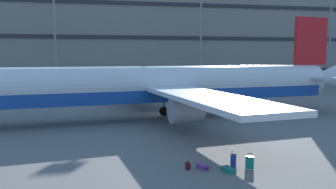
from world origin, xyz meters
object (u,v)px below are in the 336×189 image
object	(u,v)px
airliner	(158,86)
suitcase_navy	(250,163)
suitcase_scuffed	(202,167)
backpack_orange	(188,166)
suitcase_large	(228,170)
suitcase_small	(233,161)

from	to	relation	value
airliner	suitcase_navy	size ratio (longest dim) A/B	47.72
airliner	suitcase_scuffed	bearing A→B (deg)	-90.71
suitcase_scuffed	suitcase_navy	bearing A→B (deg)	-13.75
suitcase_scuffed	backpack_orange	bearing A→B (deg)	176.65
backpack_orange	suitcase_navy	bearing A→B (deg)	-11.30
suitcase_large	suitcase_scuffed	bearing A→B (deg)	149.79
suitcase_small	suitcase_navy	world-z (taller)	suitcase_small
suitcase_small	suitcase_scuffed	distance (m)	1.72
suitcase_small	suitcase_navy	distance (m)	0.86
airliner	suitcase_large	bearing A→B (deg)	-86.44
airliner	backpack_orange	bearing A→B (deg)	-93.56
suitcase_navy	suitcase_scuffed	bearing A→B (deg)	166.25
suitcase_navy	suitcase_large	distance (m)	1.23
suitcase_small	suitcase_navy	size ratio (longest dim) A/B	1.02
suitcase_navy	suitcase_scuffed	distance (m)	2.47
suitcase_navy	suitcase_large	bearing A→B (deg)	-175.06
backpack_orange	suitcase_scuffed	bearing A→B (deg)	-3.35
suitcase_small	airliner	bearing A→B (deg)	95.66
suitcase_navy	airliner	bearing A→B (deg)	97.88
suitcase_small	suitcase_scuffed	size ratio (longest dim) A/B	1.23
airliner	suitcase_large	distance (m)	16.26
suitcase_large	backpack_orange	distance (m)	2.07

